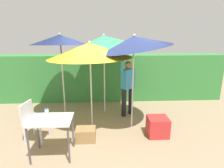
# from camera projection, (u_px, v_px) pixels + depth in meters

# --- Properties ---
(ground_plane) EXTENTS (24.00, 24.00, 0.00)m
(ground_plane) POSITION_uv_depth(u_px,v_px,m) (113.00, 129.00, 4.76)
(ground_plane) COLOR #9E8466
(hedge_row) EXTENTS (8.00, 0.70, 1.62)m
(hedge_row) POSITION_uv_depth(u_px,v_px,m) (109.00, 77.00, 6.75)
(hedge_row) COLOR #38843D
(hedge_row) RESTS_ON ground_plane
(umbrella_rainbow) EXTENTS (2.03, 2.03, 2.17)m
(umbrella_rainbow) POSITION_uv_depth(u_px,v_px,m) (90.00, 50.00, 4.45)
(umbrella_rainbow) COLOR silver
(umbrella_rainbow) RESTS_ON ground_plane
(umbrella_orange) EXTENTS (1.90, 1.88, 2.40)m
(umbrella_orange) POSITION_uv_depth(u_px,v_px,m) (104.00, 42.00, 5.24)
(umbrella_orange) COLOR silver
(umbrella_orange) RESTS_ON ground_plane
(umbrella_yellow) EXTENTS (1.55, 1.56, 2.35)m
(umbrella_yellow) POSITION_uv_depth(u_px,v_px,m) (60.00, 40.00, 4.93)
(umbrella_yellow) COLOR silver
(umbrella_yellow) RESTS_ON ground_plane
(umbrella_navy) EXTENTS (1.75, 1.72, 2.44)m
(umbrella_navy) POSITION_uv_depth(u_px,v_px,m) (134.00, 43.00, 4.30)
(umbrella_navy) COLOR silver
(umbrella_navy) RESTS_ON ground_plane
(person_vendor) EXTENTS (0.49, 0.40, 1.88)m
(person_vendor) POSITION_uv_depth(u_px,v_px,m) (128.00, 84.00, 5.35)
(person_vendor) COLOR black
(person_vendor) RESTS_ON ground_plane
(chair_plastic) EXTENTS (0.51, 0.51, 0.89)m
(chair_plastic) POSITION_uv_depth(u_px,v_px,m) (33.00, 119.00, 4.17)
(chair_plastic) COLOR silver
(chair_plastic) RESTS_ON ground_plane
(cooler_box) EXTENTS (0.47, 0.44, 0.45)m
(cooler_box) POSITION_uv_depth(u_px,v_px,m) (158.00, 126.00, 4.42)
(cooler_box) COLOR red
(cooler_box) RESTS_ON ground_plane
(crate_cardboard) EXTENTS (0.44, 0.33, 0.30)m
(crate_cardboard) POSITION_uv_depth(u_px,v_px,m) (86.00, 134.00, 4.22)
(crate_cardboard) COLOR #9E7A4C
(crate_cardboard) RESTS_ON ground_plane
(folding_table) EXTENTS (0.80, 0.60, 0.78)m
(folding_table) POSITION_uv_depth(u_px,v_px,m) (51.00, 124.00, 3.57)
(folding_table) COLOR #4C4C51
(folding_table) RESTS_ON ground_plane
(bottle_water) EXTENTS (0.07, 0.07, 0.24)m
(bottle_water) POSITION_uv_depth(u_px,v_px,m) (47.00, 115.00, 3.46)
(bottle_water) COLOR silver
(bottle_water) RESTS_ON folding_table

